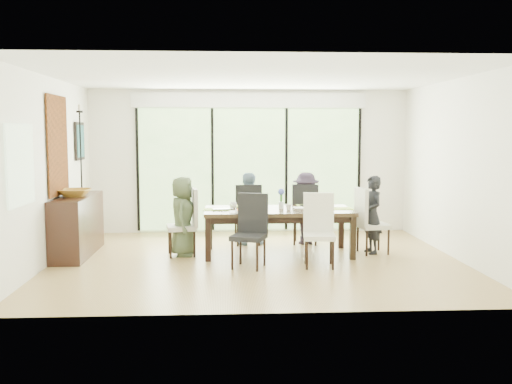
{
  "coord_description": "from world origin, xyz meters",
  "views": [
    {
      "loc": [
        -0.48,
        -8.31,
        1.89
      ],
      "look_at": [
        0.0,
        0.25,
        1.0
      ],
      "focal_mm": 40.0,
      "sensor_mm": 36.0,
      "label": 1
    }
  ],
  "objects": [
    {
      "name": "candlestick_shaft",
      "position": [
        -2.76,
        0.91,
        1.59
      ],
      "size": [
        0.02,
        0.02,
        1.28
      ],
      "primitive_type": "cylinder",
      "color": "black",
      "rests_on": "sideboard"
    },
    {
      "name": "wall_back",
      "position": [
        0.0,
        2.51,
        1.35
      ],
      "size": [
        6.0,
        0.02,
        2.7
      ],
      "primitive_type": "cube",
      "color": "white",
      "rests_on": "floor"
    },
    {
      "name": "foliage_right",
      "position": [
        2.2,
        5.0,
        1.26
      ],
      "size": [
        2.8,
        2.8,
        2.8
      ],
      "primitive_type": "sphere",
      "color": "#14380F",
      "rests_on": "ground"
    },
    {
      "name": "wall_left",
      "position": [
        -3.01,
        0.0,
        1.35
      ],
      "size": [
        0.02,
        5.0,
        2.7
      ],
      "primitive_type": "cube",
      "color": "beige",
      "rests_on": "floor"
    },
    {
      "name": "cup_a",
      "position": [
        -0.34,
        0.57,
        0.76
      ],
      "size": [
        0.14,
        0.14,
        0.09
      ],
      "primitive_type": "imported",
      "rotation": [
        0.0,
        0.0,
        0.19
      ],
      "color": "white",
      "rests_on": "table_top"
    },
    {
      "name": "hyacinth_blooms",
      "position": [
        0.41,
        0.47,
        0.98
      ],
      "size": [
        0.1,
        0.1,
        0.1
      ],
      "primitive_type": "sphere",
      "color": "#5061C8",
      "rests_on": "table_top"
    },
    {
      "name": "vase",
      "position": [
        0.41,
        0.47,
        0.77
      ],
      "size": [
        0.08,
        0.08,
        0.11
      ],
      "primitive_type": "cylinder",
      "color": "silver",
      "rests_on": "table_top"
    },
    {
      "name": "mullion_b",
      "position": [
        -0.7,
        2.46,
        1.2
      ],
      "size": [
        0.05,
        0.04,
        2.3
      ],
      "primitive_type": "cube",
      "color": "black",
      "rests_on": "wall_back"
    },
    {
      "name": "foliage_mid",
      "position": [
        0.4,
        5.8,
        1.8
      ],
      "size": [
        4.0,
        4.0,
        4.0
      ],
      "primitive_type": "sphere",
      "color": "#14380F",
      "rests_on": "ground"
    },
    {
      "name": "glass_doors",
      "position": [
        0.0,
        2.47,
        1.2
      ],
      "size": [
        4.2,
        0.02,
        2.3
      ],
      "primitive_type": "cube",
      "color": "#598C3F",
      "rests_on": "wall_back"
    },
    {
      "name": "person_left_end",
      "position": [
        -1.12,
        0.42,
        0.61
      ],
      "size": [
        0.4,
        0.6,
        1.23
      ],
      "primitive_type": "imported",
      "rotation": [
        0.0,
        0.0,
        1.5
      ],
      "color": "#445337",
      "rests_on": "floor"
    },
    {
      "name": "sideboard",
      "position": [
        -2.76,
        0.56,
        0.46
      ],
      "size": [
        0.46,
        1.64,
        0.92
      ],
      "primitive_type": "cube",
      "color": "black",
      "rests_on": "floor"
    },
    {
      "name": "table_top",
      "position": [
        0.36,
        0.42,
        0.68
      ],
      "size": [
        2.28,
        1.05,
        0.06
      ],
      "primitive_type": "cube",
      "color": "black",
      "rests_on": "floor"
    },
    {
      "name": "cup_c",
      "position": [
        1.16,
        0.52,
        0.76
      ],
      "size": [
        0.16,
        0.16,
        0.09
      ],
      "primitive_type": "imported",
      "rotation": [
        0.0,
        0.0,
        3.58
      ],
      "color": "white",
      "rests_on": "table_top"
    },
    {
      "name": "table_leg_fr",
      "position": [
        1.44,
        -0.01,
        0.33
      ],
      "size": [
        0.09,
        0.09,
        0.66
      ],
      "primitive_type": "cube",
      "color": "black",
      "rests_on": "floor"
    },
    {
      "name": "art_canvas",
      "position": [
        -2.95,
        1.7,
        1.75
      ],
      "size": [
        0.01,
        0.45,
        0.55
      ],
      "primitive_type": "cube",
      "color": "#194B50",
      "rests_on": "wall_left"
    },
    {
      "name": "cup_b",
      "position": [
        0.51,
        0.32,
        0.76
      ],
      "size": [
        0.13,
        0.13,
        0.09
      ],
      "primitive_type": "imported",
      "rotation": [
        0.0,
        0.0,
        2.03
      ],
      "color": "white",
      "rests_on": "table_top"
    },
    {
      "name": "papers",
      "position": [
        1.06,
        0.37,
        0.71
      ],
      "size": [
        0.29,
        0.21,
        0.0
      ],
      "primitive_type": "cube",
      "color": "white",
      "rests_on": "table_top"
    },
    {
      "name": "candlestick_pan",
      "position": [
        -2.76,
        0.91,
        2.22
      ],
      "size": [
        0.1,
        0.1,
        0.03
      ],
      "primitive_type": "cylinder",
      "color": "black",
      "rests_on": "sideboard"
    },
    {
      "name": "tablet_far_r",
      "position": [
        0.86,
        0.77,
        0.72
      ],
      "size": [
        0.23,
        0.16,
        0.01
      ],
      "primitive_type": "cube",
      "color": "black",
      "rests_on": "table_top"
    },
    {
      "name": "candle",
      "position": [
        -2.76,
        0.91,
        2.29
      ],
      "size": [
        0.04,
        0.04,
        0.1
      ],
      "primitive_type": "cylinder",
      "color": "silver",
      "rests_on": "sideboard"
    },
    {
      "name": "person_far_right",
      "position": [
        0.91,
        1.25,
        0.61
      ],
      "size": [
        0.61,
        0.42,
        1.23
      ],
      "primitive_type": "imported",
      "rotation": [
        0.0,
        0.0,
        3.24
      ],
      "color": "#241C2A",
      "rests_on": "floor"
    },
    {
      "name": "floor",
      "position": [
        0.0,
        0.0,
        -0.01
      ],
      "size": [
        6.0,
        5.0,
        0.01
      ],
      "primitive_type": "cube",
      "color": "olive",
      "rests_on": "ground"
    },
    {
      "name": "table_leg_fl",
      "position": [
        -0.72,
        -0.01,
        0.33
      ],
      "size": [
        0.09,
        0.09,
        0.66
      ],
      "primitive_type": "cube",
      "color": "black",
      "rests_on": "floor"
    },
    {
      "name": "hyacinth_stems",
      "position": [
        0.41,
        0.47,
        0.88
      ],
      "size": [
        0.04,
        0.04,
        0.15
      ],
      "primitive_type": "cylinder",
      "color": "#337226",
      "rests_on": "table_top"
    },
    {
      "name": "chair_near_right",
      "position": [
        0.86,
        -0.45,
        0.52
      ],
      "size": [
        0.48,
        0.48,
        1.05
      ],
      "primitive_type": null,
      "rotation": [
        0.0,
        0.0,
        -0.1
      ],
      "color": "white",
      "rests_on": "floor"
    },
    {
      "name": "foliage_left",
      "position": [
        -1.8,
        5.2,
        1.44
      ],
      "size": [
        3.2,
        3.2,
        3.2
      ],
      "primitive_type": "sphere",
      "color": "#14380F",
      "rests_on": "ground"
    },
    {
      "name": "person_right_end",
      "position": [
        1.84,
        0.42,
        0.61
      ],
      "size": [
        0.45,
        0.62,
        1.23
      ],
      "primitive_type": "imported",
      "rotation": [
        0.0,
        0.0,
        -1.41
      ],
      "color": "black",
      "rests_on": "floor"
    },
    {
      "name": "side_window",
      "position": [
        -2.97,
        -1.2,
        1.5
      ],
      "size": [
        0.02,
        0.9,
        1.0
      ],
      "primitive_type": "cube",
      "color": "#8CAD7F",
      "rests_on": "wall_left"
    },
    {
      "name": "chair_far_right",
      "position": [
        0.91,
        1.27,
        0.52
      ],
      "size": [
        0.51,
        0.51,
        1.05
      ],
      "primitive_type": null,
      "rotation": [
        0.0,
        0.0,
        2.97
      ],
      "color": "black",
      "rests_on": "floor"
    },
    {
      "name": "chair_near_left",
      "position": [
        -0.14,
        -0.45,
        0.52
      ],
      "size": [
        0.56,
        0.56,
        1.05
      ],
      "primitive_type": null,
      "rotation": [
        0.0,
        0.0,
        -0.35
      ],
      "color": "black",
      "rests_on": "floor"
    },
    {
      "name": "art_frame",
      "position": [
        -2.97,
        1.7,
        1.75
      ],
      "size": [
        0.03,
        0.55,
        0.65
      ],
      "primitive_type": "cube",
      "color": "black",
      "rests_on": "wall_left"
    },
    {
      "name": "tapestry",
      "position": [
        -2.97,
        0.4,
        1.7
      ],
      "size": [
        0.02,
        1.0,
        1.5
      ],
      "primitive_type": "cube",
      "color": "brown",
      "rests_on": "wall_left"
    },
    {
      "name": "bowl",
      "position": [
        -2.76,
        0.46,
        0.98
      ],
      "size": [
        0.49,
        0.49,
        0.12
      ],
      "primitive_type": "imported",
      "color": "olive",
      "rests_on": "sideboard"
    },
    {
      "name": "platter_snacks",
      "position": [
        -0.19,
        0.12,
        0.75
      ],
      "size": [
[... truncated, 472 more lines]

